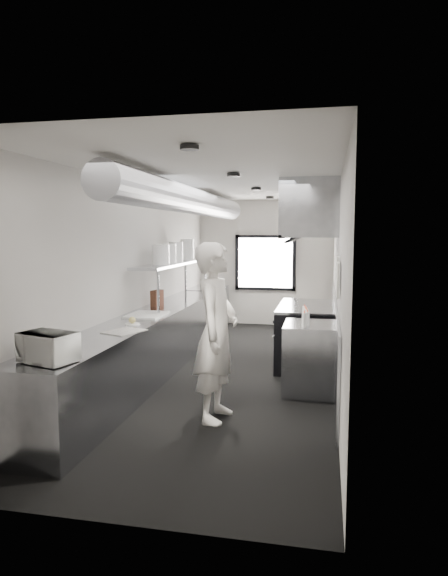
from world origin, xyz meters
The scene contains 35 objects.
floor centered at (0.00, 0.00, 0.00)m, with size 3.00×8.00×0.01m, color black.
ceiling centered at (0.00, 0.00, 2.80)m, with size 3.00×8.00×0.01m, color beige.
wall_back centered at (0.00, 4.00, 1.40)m, with size 3.00×0.02×2.80m, color #BAB6B1.
wall_front centered at (0.00, -4.00, 1.40)m, with size 3.00×0.02×2.80m, color #BAB6B1.
wall_left centered at (-1.50, 0.00, 1.40)m, with size 0.02×8.00×2.80m, color #BAB6B1.
wall_right centered at (1.50, 0.00, 1.40)m, with size 0.02×8.00×2.80m, color #BAB6B1.
wall_cladding centered at (1.48, 0.30, 0.55)m, with size 0.03×5.50×1.10m, color #90969D.
hvac_duct centered at (-0.70, 0.40, 2.55)m, with size 0.40×0.40×6.40m, color #999BA1.
service_window centered at (0.00, 3.96, 1.40)m, with size 1.36×0.05×1.25m.
exhaust_hood centered at (1.10, 0.70, 2.39)m, with size 0.81×2.20×0.88m.
prep_counter centered at (-1.15, -0.50, 0.45)m, with size 0.70×6.00×0.90m, color #90969D.
pass_shelf centered at (-1.19, 1.00, 1.54)m, with size 0.45×3.00×0.68m.
range centered at (1.04, 0.70, 0.47)m, with size 0.88×1.60×0.94m.
bottle_station centered at (1.15, -0.70, 0.45)m, with size 0.65×0.80×0.90m, color #90969D.
far_work_table centered at (-1.15, 3.20, 0.45)m, with size 0.70×1.20×0.90m, color #90969D.
notice_sheet_a centered at (1.47, -1.20, 1.60)m, with size 0.02×0.28×0.38m, color white.
notice_sheet_b centered at (1.47, -1.55, 1.55)m, with size 0.02×0.28×0.38m, color white.
line_cook centered at (0.17, -1.86, 0.98)m, with size 0.72×0.47×1.96m, color white.
microwave centered at (-1.10, -3.13, 1.04)m, with size 0.45×0.34×0.27m, color white.
deli_tub_a centered at (-1.27, -2.58, 0.96)m, with size 0.15×0.15×0.11m, color #A7AFA1.
deli_tub_b centered at (-1.34, -2.48, 0.95)m, with size 0.13×0.13×0.09m, color #A7AFA1.
newspaper centered at (-0.98, -1.68, 0.91)m, with size 0.35×0.44×0.01m, color silver.
small_plate centered at (-1.06, -1.23, 0.91)m, with size 0.19×0.19×0.02m, color white.
pastry centered at (-1.06, -1.23, 0.96)m, with size 0.09×0.09×0.09m, color #CDBD6B.
cutting_board centered at (-1.14, -0.51, 0.91)m, with size 0.49×0.65×0.02m, color silver.
knife_block centered at (-1.30, 0.40, 1.03)m, with size 0.11×0.23×0.25m, color brown.
plate_stack_a centered at (-1.19, 0.30, 1.72)m, with size 0.27×0.27×0.31m, color white.
plate_stack_b centered at (-1.21, 0.75, 1.73)m, with size 0.24×0.24×0.31m, color white.
plate_stack_c centered at (-1.18, 1.07, 1.74)m, with size 0.24×0.24×0.34m, color white.
plate_stack_d centered at (-1.20, 1.83, 1.76)m, with size 0.25×0.25×0.38m, color white.
squeeze_bottle_a centered at (1.09, -0.95, 0.99)m, with size 0.06×0.06×0.18m, color silver.
squeeze_bottle_b centered at (1.12, -0.81, 0.99)m, with size 0.06×0.06×0.17m, color silver.
squeeze_bottle_c centered at (1.10, -0.66, 0.99)m, with size 0.06×0.06×0.18m, color silver.
squeeze_bottle_d centered at (1.09, -0.55, 0.99)m, with size 0.06×0.06×0.18m, color silver.
squeeze_bottle_e centered at (1.07, -0.41, 0.99)m, with size 0.06×0.06×0.18m, color silver.
Camera 1 is at (1.34, -7.11, 2.06)m, focal length 31.07 mm.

